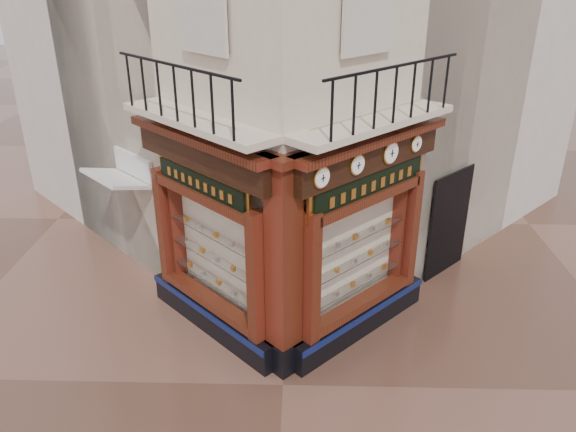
{
  "coord_description": "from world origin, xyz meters",
  "views": [
    {
      "loc": [
        0.29,
        -7.49,
        6.66
      ],
      "look_at": [
        0.03,
        2.0,
        2.27
      ],
      "focal_mm": 35.0,
      "sensor_mm": 36.0,
      "label": 1
    }
  ],
  "objects_px": {
    "corner_pilaster": "(284,272)",
    "clock_b": "(357,165)",
    "clock_a": "(321,178)",
    "clock_c": "(391,153)",
    "clock_d": "(416,144)",
    "signboard_right": "(370,185)",
    "awning": "(129,278)",
    "signboard_left": "(201,183)"
  },
  "relations": [
    {
      "from": "corner_pilaster",
      "to": "signboard_right",
      "type": "xyz_separation_m",
      "value": [
        1.46,
        1.01,
        1.15
      ]
    },
    {
      "from": "clock_d",
      "to": "signboard_right",
      "type": "height_order",
      "value": "clock_d"
    },
    {
      "from": "clock_c",
      "to": "awning",
      "type": "relative_size",
      "value": 0.27
    },
    {
      "from": "awning",
      "to": "signboard_left",
      "type": "bearing_deg",
      "value": -176.39
    },
    {
      "from": "clock_d",
      "to": "signboard_right",
      "type": "distance_m",
      "value": 1.23
    },
    {
      "from": "clock_a",
      "to": "clock_b",
      "type": "relative_size",
      "value": 1.0
    },
    {
      "from": "corner_pilaster",
      "to": "signboard_left",
      "type": "bearing_deg",
      "value": 100.25
    },
    {
      "from": "corner_pilaster",
      "to": "clock_b",
      "type": "relative_size",
      "value": 11.51
    },
    {
      "from": "signboard_right",
      "to": "signboard_left",
      "type": "bearing_deg",
      "value": 135.0
    },
    {
      "from": "awning",
      "to": "signboard_left",
      "type": "relative_size",
      "value": 0.78
    },
    {
      "from": "corner_pilaster",
      "to": "clock_d",
      "type": "xyz_separation_m",
      "value": [
        2.32,
        1.72,
        1.67
      ]
    },
    {
      "from": "clock_a",
      "to": "clock_c",
      "type": "bearing_deg",
      "value": 0.0
    },
    {
      "from": "clock_b",
      "to": "clock_a",
      "type": "bearing_deg",
      "value": 180.0
    },
    {
      "from": "clock_b",
      "to": "corner_pilaster",
      "type": "bearing_deg",
      "value": 160.84
    },
    {
      "from": "clock_b",
      "to": "clock_c",
      "type": "distance_m",
      "value": 0.88
    },
    {
      "from": "corner_pilaster",
      "to": "awning",
      "type": "distance_m",
      "value": 5.08
    },
    {
      "from": "corner_pilaster",
      "to": "clock_c",
      "type": "xyz_separation_m",
      "value": [
        1.79,
        1.19,
        1.67
      ]
    },
    {
      "from": "clock_d",
      "to": "clock_c",
      "type": "bearing_deg",
      "value": -180.0
    },
    {
      "from": "clock_d",
      "to": "awning",
      "type": "height_order",
      "value": "clock_d"
    },
    {
      "from": "clock_b",
      "to": "signboard_left",
      "type": "bearing_deg",
      "value": 125.37
    },
    {
      "from": "signboard_left",
      "to": "corner_pilaster",
      "type": "bearing_deg",
      "value": -169.75
    },
    {
      "from": "signboard_left",
      "to": "clock_c",
      "type": "bearing_deg",
      "value": -131.91
    },
    {
      "from": "clock_c",
      "to": "signboard_right",
      "type": "bearing_deg",
      "value": 162.9
    },
    {
      "from": "corner_pilaster",
      "to": "awning",
      "type": "bearing_deg",
      "value": 96.12
    },
    {
      "from": "signboard_left",
      "to": "signboard_right",
      "type": "height_order",
      "value": "signboard_right"
    },
    {
      "from": "awning",
      "to": "signboard_left",
      "type": "distance_m",
      "value": 4.26
    },
    {
      "from": "clock_c",
      "to": "signboard_left",
      "type": "bearing_deg",
      "value": 138.09
    },
    {
      "from": "clock_d",
      "to": "signboard_left",
      "type": "height_order",
      "value": "clock_d"
    },
    {
      "from": "clock_b",
      "to": "awning",
      "type": "distance_m",
      "value": 6.48
    },
    {
      "from": "corner_pilaster",
      "to": "clock_c",
      "type": "relative_size",
      "value": 9.88
    },
    {
      "from": "clock_d",
      "to": "clock_a",
      "type": "bearing_deg",
      "value": -180.0
    },
    {
      "from": "clock_a",
      "to": "clock_b",
      "type": "distance_m",
      "value": 0.83
    },
    {
      "from": "clock_a",
      "to": "signboard_left",
      "type": "xyz_separation_m",
      "value": [
        -2.04,
        1.04,
        -0.52
      ]
    },
    {
      "from": "clock_a",
      "to": "signboard_right",
      "type": "distance_m",
      "value": 1.45
    },
    {
      "from": "awning",
      "to": "clock_d",
      "type": "bearing_deg",
      "value": -146.61
    },
    {
      "from": "clock_b",
      "to": "clock_d",
      "type": "bearing_deg",
      "value": 0.0
    },
    {
      "from": "clock_c",
      "to": "clock_d",
      "type": "height_order",
      "value": "clock_c"
    },
    {
      "from": "clock_a",
      "to": "signboard_left",
      "type": "relative_size",
      "value": 0.18
    },
    {
      "from": "corner_pilaster",
      "to": "clock_a",
      "type": "height_order",
      "value": "corner_pilaster"
    },
    {
      "from": "clock_a",
      "to": "clock_c",
      "type": "distance_m",
      "value": 1.71
    },
    {
      "from": "clock_b",
      "to": "clock_d",
      "type": "relative_size",
      "value": 1.12
    },
    {
      "from": "awning",
      "to": "signboard_left",
      "type": "xyz_separation_m",
      "value": [
        2.19,
        -1.93,
        3.1
      ]
    }
  ]
}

